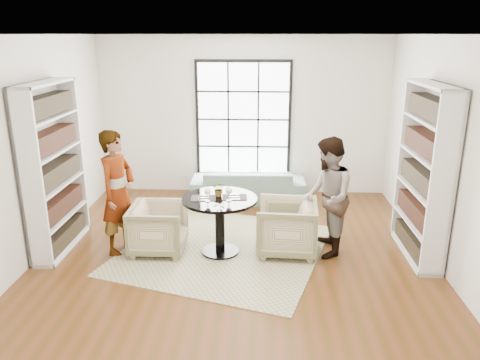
{
  "coord_description": "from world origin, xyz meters",
  "views": [
    {
      "loc": [
        0.35,
        -5.87,
        3.01
      ],
      "look_at": [
        0.06,
        0.4,
        1.04
      ],
      "focal_mm": 35.0,
      "sensor_mm": 36.0,
      "label": 1
    }
  ],
  "objects_px": {
    "pedestal_table": "(220,213)",
    "person_left": "(118,192)",
    "armchair_right": "(286,227)",
    "wine_glass_right": "(229,191)",
    "wine_glass_left": "(208,192)",
    "sofa": "(248,185)",
    "person_right": "(327,197)",
    "flower_centerpiece": "(219,189)",
    "armchair_left": "(159,228)"
  },
  "relations": [
    {
      "from": "pedestal_table",
      "to": "person_left",
      "type": "height_order",
      "value": "person_left"
    },
    {
      "from": "armchair_right",
      "to": "wine_glass_right",
      "type": "height_order",
      "value": "wine_glass_right"
    },
    {
      "from": "armchair_right",
      "to": "wine_glass_left",
      "type": "relative_size",
      "value": 4.33
    },
    {
      "from": "person_left",
      "to": "wine_glass_left",
      "type": "relative_size",
      "value": 9.1
    },
    {
      "from": "armchair_right",
      "to": "wine_glass_left",
      "type": "distance_m",
      "value": 1.26
    },
    {
      "from": "sofa",
      "to": "person_right",
      "type": "xyz_separation_m",
      "value": [
        1.16,
        -2.17,
        0.54
      ]
    },
    {
      "from": "pedestal_table",
      "to": "flower_centerpiece",
      "type": "xyz_separation_m",
      "value": [
        -0.01,
        0.08,
        0.34
      ]
    },
    {
      "from": "flower_centerpiece",
      "to": "sofa",
      "type": "bearing_deg",
      "value": 81.02
    },
    {
      "from": "wine_glass_right",
      "to": "flower_centerpiece",
      "type": "relative_size",
      "value": 0.99
    },
    {
      "from": "armchair_right",
      "to": "person_left",
      "type": "relative_size",
      "value": 0.48
    },
    {
      "from": "armchair_left",
      "to": "wine_glass_left",
      "type": "xyz_separation_m",
      "value": [
        0.73,
        -0.17,
        0.62
      ]
    },
    {
      "from": "pedestal_table",
      "to": "person_right",
      "type": "xyz_separation_m",
      "value": [
        1.49,
        0.07,
        0.24
      ]
    },
    {
      "from": "armchair_left",
      "to": "armchair_right",
      "type": "xyz_separation_m",
      "value": [
        1.82,
        0.06,
        0.03
      ]
    },
    {
      "from": "sofa",
      "to": "flower_centerpiece",
      "type": "distance_m",
      "value": 2.28
    },
    {
      "from": "wine_glass_left",
      "to": "flower_centerpiece",
      "type": "height_order",
      "value": "flower_centerpiece"
    },
    {
      "from": "pedestal_table",
      "to": "flower_centerpiece",
      "type": "bearing_deg",
      "value": 99.12
    },
    {
      "from": "wine_glass_left",
      "to": "flower_centerpiece",
      "type": "relative_size",
      "value": 0.94
    },
    {
      "from": "pedestal_table",
      "to": "sofa",
      "type": "distance_m",
      "value": 2.29
    },
    {
      "from": "sofa",
      "to": "flower_centerpiece",
      "type": "xyz_separation_m",
      "value": [
        -0.34,
        -2.16,
        0.63
      ]
    },
    {
      "from": "wine_glass_right",
      "to": "person_left",
      "type": "bearing_deg",
      "value": 175.1
    },
    {
      "from": "person_left",
      "to": "wine_glass_right",
      "type": "height_order",
      "value": "person_left"
    },
    {
      "from": "armchair_left",
      "to": "person_left",
      "type": "bearing_deg",
      "value": 89.55
    },
    {
      "from": "armchair_left",
      "to": "wine_glass_right",
      "type": "relative_size",
      "value": 3.81
    },
    {
      "from": "pedestal_table",
      "to": "wine_glass_left",
      "type": "xyz_separation_m",
      "value": [
        -0.15,
        -0.15,
        0.37
      ]
    },
    {
      "from": "wine_glass_left",
      "to": "wine_glass_right",
      "type": "height_order",
      "value": "wine_glass_right"
    },
    {
      "from": "wine_glass_left",
      "to": "flower_centerpiece",
      "type": "xyz_separation_m",
      "value": [
        0.13,
        0.23,
        -0.04
      ]
    },
    {
      "from": "person_left",
      "to": "wine_glass_right",
      "type": "bearing_deg",
      "value": -76.89
    },
    {
      "from": "sofa",
      "to": "person_right",
      "type": "height_order",
      "value": "person_right"
    },
    {
      "from": "person_right",
      "to": "person_left",
      "type": "bearing_deg",
      "value": -87.5
    },
    {
      "from": "pedestal_table",
      "to": "person_left",
      "type": "distance_m",
      "value": 1.46
    },
    {
      "from": "armchair_right",
      "to": "wine_glass_left",
      "type": "bearing_deg",
      "value": -74.48
    },
    {
      "from": "person_left",
      "to": "flower_centerpiece",
      "type": "distance_m",
      "value": 1.42
    },
    {
      "from": "sofa",
      "to": "wine_glass_right",
      "type": "height_order",
      "value": "wine_glass_right"
    },
    {
      "from": "person_right",
      "to": "pedestal_table",
      "type": "bearing_deg",
      "value": -85.86
    },
    {
      "from": "armchair_left",
      "to": "wine_glass_right",
      "type": "xyz_separation_m",
      "value": [
        1.02,
        -0.13,
        0.63
      ]
    },
    {
      "from": "flower_centerpiece",
      "to": "wine_glass_right",
      "type": "bearing_deg",
      "value": -52.87
    },
    {
      "from": "sofa",
      "to": "wine_glass_left",
      "type": "xyz_separation_m",
      "value": [
        -0.48,
        -2.4,
        0.67
      ]
    },
    {
      "from": "person_right",
      "to": "flower_centerpiece",
      "type": "height_order",
      "value": "person_right"
    },
    {
      "from": "person_left",
      "to": "wine_glass_right",
      "type": "distance_m",
      "value": 1.58
    },
    {
      "from": "person_right",
      "to": "sofa",
      "type": "bearing_deg",
      "value": -150.47
    },
    {
      "from": "person_right",
      "to": "armchair_left",
      "type": "bearing_deg",
      "value": -87.25
    },
    {
      "from": "sofa",
      "to": "armchair_right",
      "type": "relative_size",
      "value": 2.49
    },
    {
      "from": "person_left",
      "to": "person_right",
      "type": "distance_m",
      "value": 2.92
    },
    {
      "from": "pedestal_table",
      "to": "armchair_left",
      "type": "distance_m",
      "value": 0.92
    },
    {
      "from": "sofa",
      "to": "wine_glass_left",
      "type": "distance_m",
      "value": 2.53
    },
    {
      "from": "pedestal_table",
      "to": "sofa",
      "type": "height_order",
      "value": "pedestal_table"
    },
    {
      "from": "pedestal_table",
      "to": "person_left",
      "type": "relative_size",
      "value": 0.59
    },
    {
      "from": "wine_glass_right",
      "to": "flower_centerpiece",
      "type": "height_order",
      "value": "flower_centerpiece"
    },
    {
      "from": "wine_glass_left",
      "to": "flower_centerpiece",
      "type": "distance_m",
      "value": 0.27
    },
    {
      "from": "armchair_left",
      "to": "wine_glass_right",
      "type": "height_order",
      "value": "wine_glass_right"
    }
  ]
}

